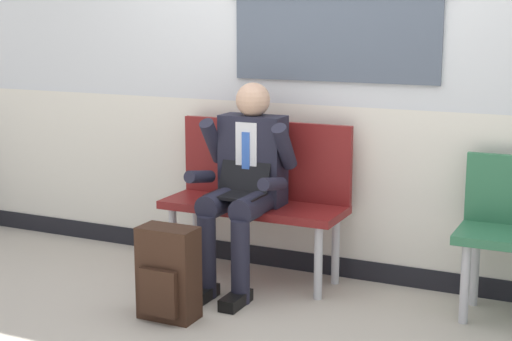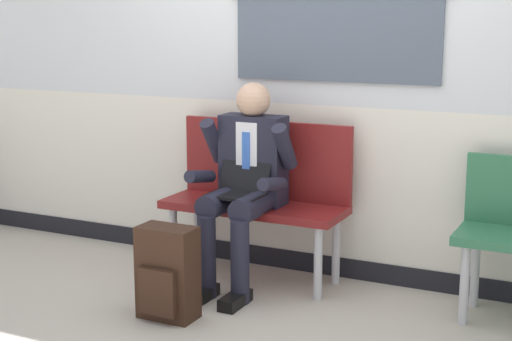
% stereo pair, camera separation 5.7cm
% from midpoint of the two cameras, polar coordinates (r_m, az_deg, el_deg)
% --- Properties ---
extents(ground_plane, '(18.00, 18.00, 0.00)m').
position_cam_midpoint_polar(ground_plane, '(4.62, 0.29, -9.55)').
color(ground_plane, '#B2A899').
extents(station_wall, '(6.75, 0.16, 3.15)m').
position_cam_midpoint_polar(station_wall, '(4.94, 3.70, 10.37)').
color(station_wall, silver).
rests_on(station_wall, ground).
extents(bench_with_person, '(1.15, 0.42, 0.99)m').
position_cam_midpoint_polar(bench_with_person, '(4.90, -0.15, -1.37)').
color(bench_with_person, maroon).
rests_on(bench_with_person, ground).
extents(person_seated, '(0.57, 0.70, 1.25)m').
position_cam_midpoint_polar(person_seated, '(4.70, -1.23, -0.71)').
color(person_seated, '#1E1E2D').
rests_on(person_seated, ground).
extents(backpack, '(0.32, 0.22, 0.52)m').
position_cam_midpoint_polar(backpack, '(4.33, -6.83, -7.54)').
color(backpack, '#331E14').
rests_on(backpack, ground).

